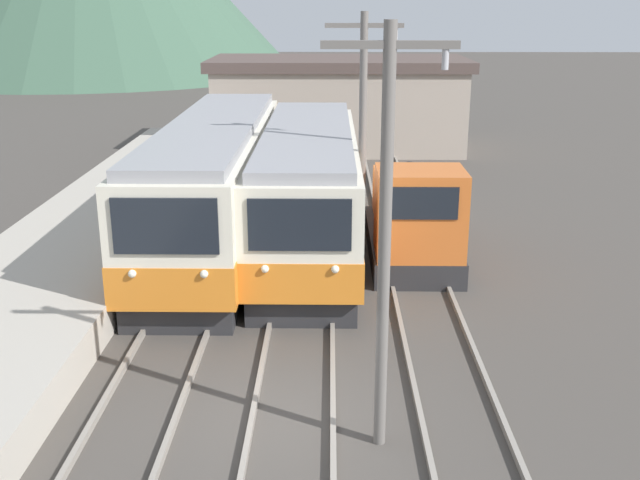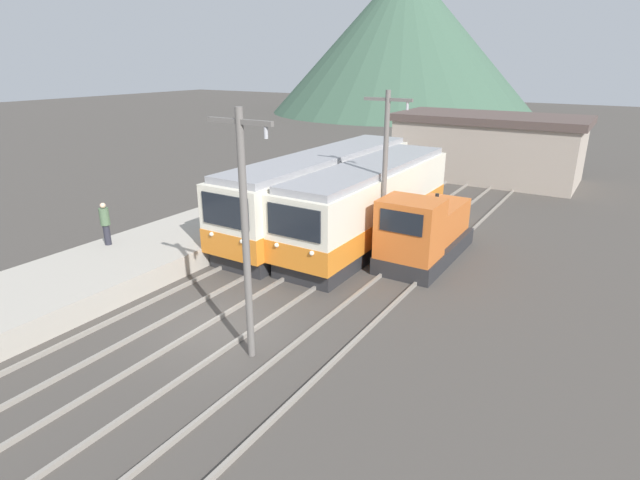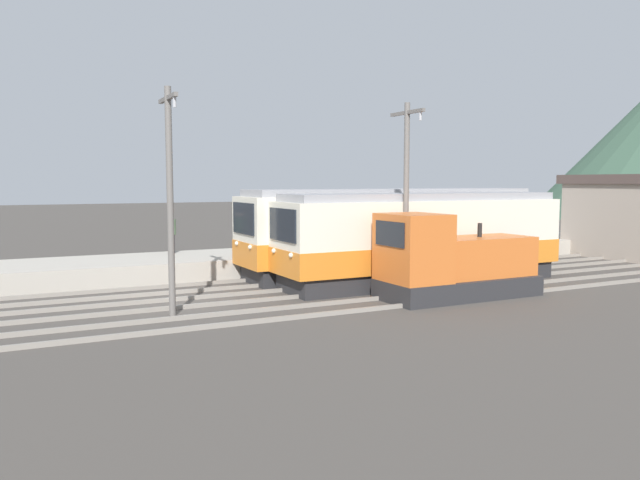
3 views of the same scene
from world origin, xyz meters
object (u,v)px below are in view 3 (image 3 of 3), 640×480
at_px(shunting_locomotive, 451,264).
at_px(catenary_mast_mid, 406,190).
at_px(commuter_train_left, 394,234).
at_px(catenary_mast_near, 170,192).
at_px(commuter_train_center, 422,242).
at_px(person_on_platform, 172,232).

relative_size(shunting_locomotive, catenary_mast_mid, 0.85).
xyz_separation_m(commuter_train_left, catenary_mast_near, (4.31, -10.91, 2.02)).
relative_size(commuter_train_left, catenary_mast_near, 2.06).
bearing_deg(catenary_mast_near, commuter_train_center, 98.25).
distance_m(shunting_locomotive, person_on_platform, 13.03).
height_order(shunting_locomotive, catenary_mast_mid, catenary_mast_mid).
bearing_deg(commuter_train_center, shunting_locomotive, -17.08).
distance_m(commuter_train_left, commuter_train_center, 2.85).
distance_m(commuter_train_left, shunting_locomotive, 6.00).
height_order(commuter_train_left, commuter_train_center, commuter_train_left).
bearing_deg(person_on_platform, commuter_train_center, 46.16).
height_order(commuter_train_center, shunting_locomotive, commuter_train_center).
bearing_deg(commuter_train_left, shunting_locomotive, -13.88).
relative_size(commuter_train_center, catenary_mast_near, 1.78).
height_order(commuter_train_center, catenary_mast_mid, catenary_mast_mid).
relative_size(commuter_train_center, shunting_locomotive, 2.10).
bearing_deg(catenary_mast_near, catenary_mast_mid, 90.00).
height_order(commuter_train_center, catenary_mast_near, catenary_mast_near).
bearing_deg(catenary_mast_near, shunting_locomotive, 81.05).
xyz_separation_m(catenary_mast_near, person_on_platform, (-9.33, 2.25, -1.97)).
bearing_deg(commuter_train_left, catenary_mast_mid, -28.58).
relative_size(commuter_train_left, commuter_train_center, 1.16).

